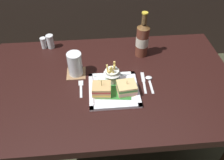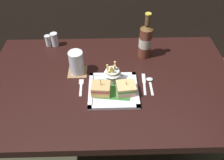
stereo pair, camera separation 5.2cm
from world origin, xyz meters
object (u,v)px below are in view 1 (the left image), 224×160
fries_cup (112,73)px  pepper_shaker (50,42)px  sandwich_half_left (102,89)px  fork (81,88)px  salt_shaker (44,43)px  sandwich_half_right (127,88)px  beer_bottle (142,39)px  water_glass (75,65)px  spoon (149,80)px  knife (144,82)px  square_plate (114,90)px  dining_table (110,93)px

fries_cup → pepper_shaker: 0.48m
sandwich_half_left → fork: bearing=151.4°
salt_shaker → sandwich_half_right: bearing=-43.6°
sandwich_half_right → sandwich_half_left: bearing=180.0°
fries_cup → fork: 0.17m
beer_bottle → water_glass: beer_bottle is taller
sandwich_half_right → spoon: size_ratio=0.77×
water_glass → fork: (0.03, -0.11, -0.06)m
knife → pepper_shaker: size_ratio=1.88×
sandwich_half_right → water_glass: size_ratio=0.76×
salt_shaker → pepper_shaker: (0.04, -0.00, 0.01)m
pepper_shaker → sandwich_half_left: bearing=-56.2°
square_plate → beer_bottle: 0.36m
dining_table → salt_shaker: size_ratio=19.01×
fries_cup → beer_bottle: beer_bottle is taller
dining_table → sandwich_half_left: bearing=-117.6°
water_glass → knife: 0.37m
dining_table → water_glass: water_glass is taller
square_plate → water_glass: 0.25m
fork → salt_shaker: bearing=121.2°
sandwich_half_right → knife: size_ratio=0.61×
beer_bottle → fork: bearing=-144.4°
dining_table → fries_cup: size_ratio=11.29×
fries_cup → pepper_shaker: size_ratio=1.38×
fork → pepper_shaker: size_ratio=1.45×
square_plate → spoon: (0.19, 0.06, -0.00)m
salt_shaker → pepper_shaker: 0.04m
dining_table → water_glass: size_ratio=10.29×
sandwich_half_right → pepper_shaker: size_ratio=1.16×
square_plate → fork: 0.17m
water_glass → salt_shaker: bearing=127.4°
square_plate → knife: square_plate is taller
square_plate → beer_bottle: (0.19, 0.29, 0.10)m
sandwich_half_left → spoon: size_ratio=0.75×
square_plate → sandwich_half_right: 0.07m
fries_cup → fork: fries_cup is taller
spoon → pepper_shaker: (-0.54, 0.35, 0.03)m
beer_bottle → knife: bearing=-96.7°
dining_table → beer_bottle: bearing=46.9°
sandwich_half_left → water_glass: (-0.13, 0.17, 0.02)m
dining_table → pepper_shaker: bearing=135.3°
dining_table → beer_bottle: (0.20, 0.21, 0.20)m
sandwich_half_right → salt_shaker: bearing=136.4°
water_glass → knife: bearing=-15.3°
square_plate → water_glass: size_ratio=1.91×
knife → pepper_shaker: 0.62m
fries_cup → fork: (-0.16, -0.03, -0.06)m
sandwich_half_right → knife: (0.10, 0.07, -0.03)m
knife → salt_shaker: bearing=147.0°
square_plate → pepper_shaker: 0.53m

